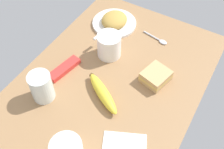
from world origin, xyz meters
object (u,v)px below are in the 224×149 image
at_px(sandwich_main, 156,76).
at_px(banana, 103,93).
at_px(spoon, 159,40).
at_px(glass_of_milk, 42,88).
at_px(coffee_mug_milky, 109,45).
at_px(plate_of_food, 114,21).
at_px(snack_bar, 64,69).

distance_m(sandwich_main, banana, 0.21).
bearing_deg(spoon, sandwich_main, 20.92).
bearing_deg(glass_of_milk, banana, 119.85).
height_order(sandwich_main, spoon, sandwich_main).
distance_m(coffee_mug_milky, glass_of_milk, 0.31).
xyz_separation_m(coffee_mug_milky, banana, (0.19, 0.09, -0.03)).
relative_size(coffee_mug_milky, glass_of_milk, 1.09).
height_order(glass_of_milk, spoon, glass_of_milk).
xyz_separation_m(glass_of_milk, spoon, (-0.47, 0.23, -0.04)).
bearing_deg(plate_of_food, coffee_mug_milky, 23.69).
bearing_deg(banana, glass_of_milk, -60.15).
xyz_separation_m(glass_of_milk, snack_bar, (-0.13, -0.01, -0.04)).
bearing_deg(plate_of_food, snack_bar, -5.24).
bearing_deg(banana, plate_of_food, -155.72).
distance_m(plate_of_food, banana, 0.39).
relative_size(banana, spoon, 1.55).
relative_size(sandwich_main, glass_of_milk, 1.04).
height_order(banana, spoon, banana).
bearing_deg(glass_of_milk, sandwich_main, 130.56).
relative_size(glass_of_milk, snack_bar, 0.80).
distance_m(coffee_mug_milky, snack_bar, 0.20).
distance_m(coffee_mug_milky, spoon, 0.23).
distance_m(sandwich_main, glass_of_milk, 0.41).
xyz_separation_m(plate_of_food, sandwich_main, (0.20, 0.29, 0.00)).
height_order(plate_of_food, glass_of_milk, glass_of_milk).
height_order(coffee_mug_milky, snack_bar, coffee_mug_milky).
relative_size(plate_of_food, sandwich_main, 1.70).
bearing_deg(coffee_mug_milky, banana, 24.80).
distance_m(glass_of_milk, spoon, 0.53).
bearing_deg(banana, coffee_mug_milky, -155.20).
distance_m(coffee_mug_milky, banana, 0.21).
bearing_deg(coffee_mug_milky, sandwich_main, 82.96).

